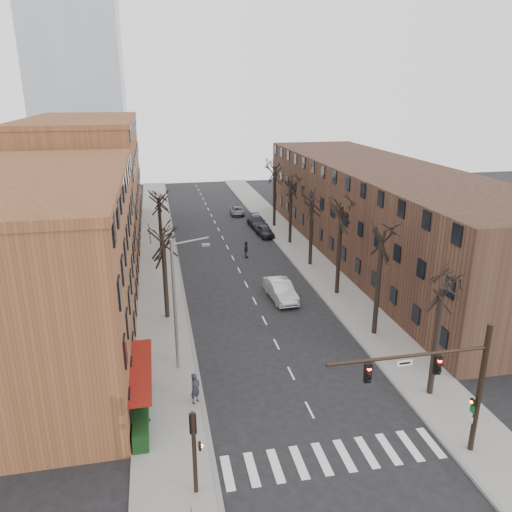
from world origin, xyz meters
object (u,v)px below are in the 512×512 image
parked_car_near (265,231)px  pedestrian_a (195,388)px  silver_sedan (281,290)px  parked_car_mid (257,222)px

parked_car_near → pedestrian_a: size_ratio=2.19×
parked_car_near → pedestrian_a: (-11.70, -33.68, 0.39)m
silver_sedan → pedestrian_a: pedestrian_a is taller
parked_car_near → parked_car_mid: (0.00, 4.63, 0.03)m
silver_sedan → pedestrian_a: bearing=-125.9°
parked_car_mid → pedestrian_a: bearing=-109.5°
parked_car_mid → silver_sedan: bearing=-99.5°
pedestrian_a → parked_car_mid: bearing=28.9°
silver_sedan → parked_car_near: size_ratio=1.25×
pedestrian_a → parked_car_near: bearing=26.7°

